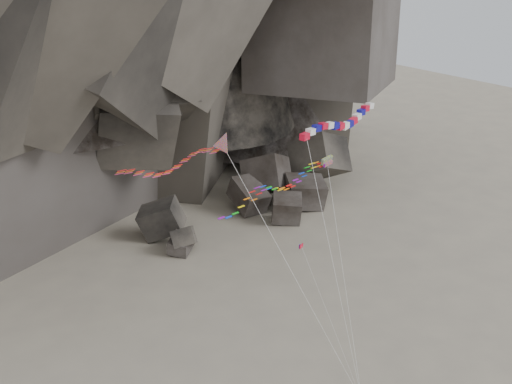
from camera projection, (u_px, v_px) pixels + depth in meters
boulder_field at (279, 190)px, 100.69m from camera, size 40.18×16.20×10.65m
delta_kite at (168, 164)px, 45.31m from camera, size 18.31×7.98×24.99m
banner_kite at (341, 123)px, 57.10m from camera, size 11.56×10.73×23.48m
parafoil_kite at (272, 188)px, 51.97m from camera, size 13.34×7.87×20.51m
pennant_kite at (312, 275)px, 54.86m from camera, size 2.79×5.98×13.98m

